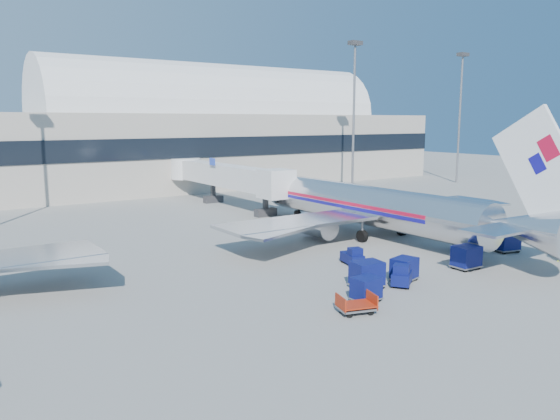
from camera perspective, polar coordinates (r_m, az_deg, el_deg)
ground at (r=43.15m, az=4.52°, el=-5.42°), size 260.00×260.00×0.00m
terminal at (r=89.31m, az=-26.43°, el=6.14°), size 170.00×28.15×21.00m
airliner_main at (r=52.40m, az=9.97°, el=0.36°), size 32.00×37.26×12.07m
jetbridge_near at (r=72.07m, az=-6.23°, el=3.66°), size 4.40×27.50×6.25m
mast_east at (r=84.15m, az=7.76°, el=11.84°), size 2.00×1.20×22.60m
mast_far_east at (r=102.59m, az=18.36°, el=10.98°), size 2.00×1.20×22.60m
barrier_near at (r=57.09m, az=17.42°, el=-1.73°), size 3.00×0.55×0.90m
barrier_mid at (r=59.69m, az=19.39°, el=-1.36°), size 3.00×0.55×0.90m
barrier_far at (r=62.36m, az=21.18°, el=-1.02°), size 3.00×0.55×0.90m
tug_lead at (r=37.76m, az=12.63°, el=-6.66°), size 2.62×2.34×1.54m
tug_right at (r=49.30m, az=18.99°, el=-3.17°), size 2.62×2.63×1.62m
tug_left at (r=42.35m, az=7.60°, el=-4.86°), size 1.63×2.39×1.42m
cart_train_a at (r=38.76m, az=12.85°, el=-6.00°), size 2.12×1.80×1.63m
cart_train_b at (r=36.64m, az=9.08°, el=-6.62°), size 2.26×1.85×1.81m
cart_train_c at (r=34.09m, az=8.99°, el=-8.11°), size 1.79×1.40×1.52m
cart_solo_near at (r=43.08m, az=18.89°, el=-4.64°), size 2.05×1.60×1.76m
cart_solo_far at (r=49.85m, az=22.60°, el=-3.03°), size 2.25×1.91×1.72m
cart_open_red at (r=32.12m, az=8.00°, el=-9.96°), size 2.42×2.01×0.56m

